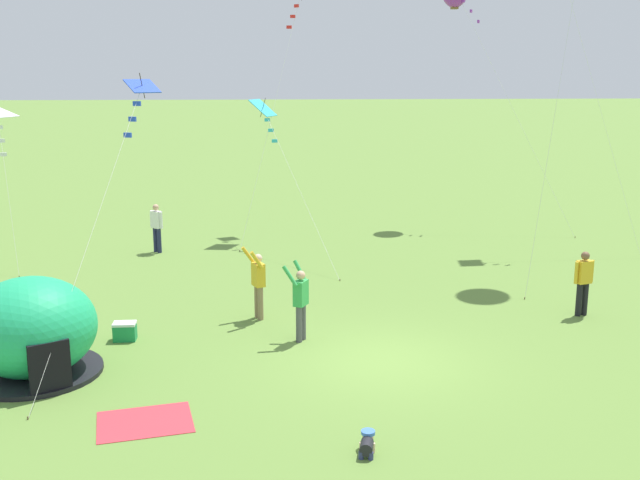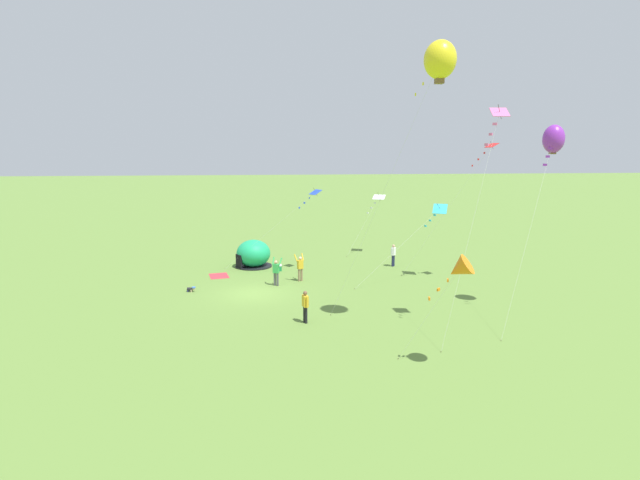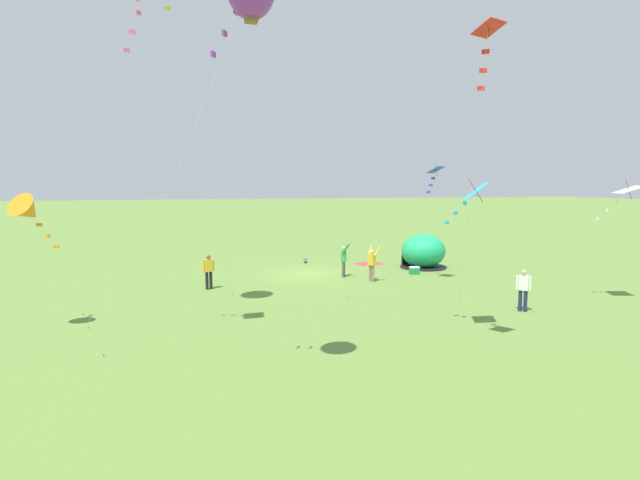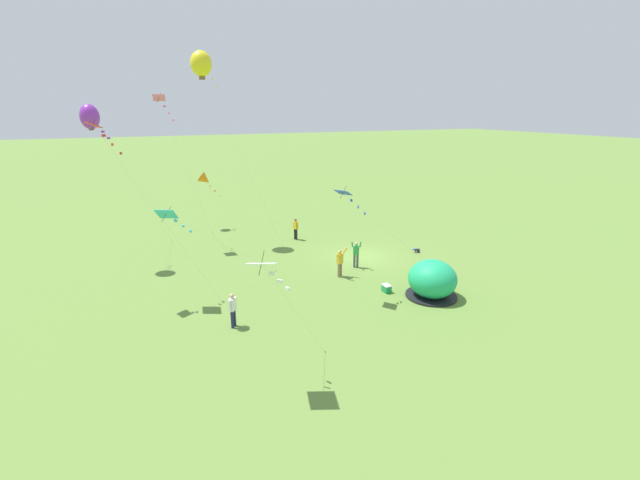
# 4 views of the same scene
# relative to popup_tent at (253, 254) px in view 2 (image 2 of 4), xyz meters

# --- Properties ---
(ground_plane) EXTENTS (300.00, 300.00, 0.00)m
(ground_plane) POSITION_rel_popup_tent_xyz_m (7.45, 0.21, -1.00)
(ground_plane) COLOR olive
(popup_tent) EXTENTS (2.81, 2.81, 2.10)m
(popup_tent) POSITION_rel_popup_tent_xyz_m (0.00, 0.00, 0.00)
(popup_tent) COLOR #1EAD6B
(popup_tent) RESTS_ON ground
(picnic_blanket) EXTENTS (1.93, 1.62, 0.01)m
(picnic_blanket) POSITION_rel_popup_tent_xyz_m (2.67, -2.42, -0.99)
(picnic_blanket) COLOR #CC333D
(picnic_blanket) RESTS_ON ground
(cooler_box) EXTENTS (0.53, 0.37, 0.44)m
(cooler_box) POSITION_rel_popup_tent_xyz_m (1.53, 1.93, -0.78)
(cooler_box) COLOR #1E8C4C
(cooler_box) RESTS_ON ground
(toddler_crawling) EXTENTS (0.33, 0.55, 0.32)m
(toddler_crawling) POSITION_rel_popup_tent_xyz_m (6.58, -3.82, -0.82)
(toddler_crawling) COLOR black
(toddler_crawling) RESTS_ON ground
(person_far_back) EXTENTS (0.46, 0.43, 1.72)m
(person_far_back) POSITION_rel_popup_tent_xyz_m (1.07, 10.79, -0.03)
(person_far_back) COLOR #1E2347
(person_far_back) RESTS_ON ground
(person_near_tent) EXTENTS (0.63, 0.72, 1.89)m
(person_near_tent) POSITION_rel_popup_tent_xyz_m (4.69, 3.30, 0.00)
(person_near_tent) COLOR #8C7251
(person_near_tent) RESTS_ON ground
(person_arms_raised) EXTENTS (0.65, 0.72, 1.89)m
(person_arms_raised) POSITION_rel_popup_tent_xyz_m (5.71, 1.62, 0.00)
(person_arms_raised) COLOR #4C4C51
(person_arms_raised) RESTS_ON ground
(person_strolling) EXTENTS (0.57, 0.34, 1.72)m
(person_strolling) POSITION_rel_popup_tent_xyz_m (13.13, 2.96, -0.03)
(person_strolling) COLOR black
(person_strolling) RESTS_ON ground
(kite_purple) EXTENTS (4.57, 4.79, 10.25)m
(kite_purple) POSITION_rel_popup_tent_xyz_m (12.71, 16.21, 8.50)
(kite_purple) COLOR silver
(kite_purple) RESTS_ON ground
(kite_red) EXTENTS (2.89, 5.49, 9.49)m
(kite_red) POSITION_rel_popup_tent_xyz_m (6.25, 15.45, 7.77)
(kite_red) COLOR silver
(kite_red) RESTS_ON ground
(kite_yellow) EXTENTS (3.80, 5.29, 13.81)m
(kite_yellow) POSITION_rel_popup_tent_xyz_m (15.19, 8.97, 11.94)
(kite_yellow) COLOR silver
(kite_yellow) RESTS_ON ground
(kite_pink) EXTENTS (2.96, 3.72, 11.02)m
(kite_pink) POSITION_rel_popup_tent_xyz_m (15.27, 11.78, 9.25)
(kite_pink) COLOR silver
(kite_pink) RESTS_ON ground
(kite_orange) EXTENTS (1.88, 2.83, 4.86)m
(kite_orange) POSITION_rel_popup_tent_xyz_m (19.36, 8.65, 3.24)
(kite_orange) COLOR silver
(kite_orange) RESTS_ON ground
(kite_cyan) EXTENTS (2.84, 6.95, 5.29)m
(kite_cyan) POSITION_rel_popup_tent_xyz_m (4.92, 12.82, 3.74)
(kite_cyan) COLOR silver
(kite_cyan) RESTS_ON ground
(kite_blue) EXTENTS (1.82, 7.33, 6.22)m
(kite_blue) POSITION_rel_popup_tent_xyz_m (1.74, 4.34, 4.60)
(kite_blue) COLOR silver
(kite_blue) RESTS_ON ground
(kite_white) EXTENTS (1.88, 3.66, 5.35)m
(kite_white) POSITION_rel_popup_tent_xyz_m (-3.93, 10.61, 3.75)
(kite_white) COLOR silver
(kite_white) RESTS_ON ground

